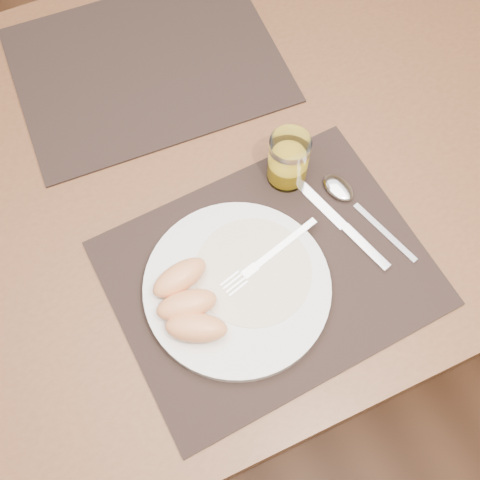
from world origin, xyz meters
name	(u,v)px	position (x,y,z in m)	size (l,w,h in m)	color
ground	(219,307)	(0.00, 0.00, 0.00)	(5.00, 5.00, 0.00)	#56331D
table	(207,186)	(0.00, 0.00, 0.67)	(1.40, 0.90, 0.75)	brown
placemat_near	(269,273)	(0.01, -0.22, 0.75)	(0.45, 0.35, 0.00)	black
placemat_far	(147,65)	(-0.01, 0.22, 0.75)	(0.45, 0.35, 0.00)	black
plate	(237,287)	(-0.05, -0.22, 0.76)	(0.27, 0.27, 0.02)	white
plate_dressing	(253,271)	(-0.02, -0.21, 0.77)	(0.17, 0.17, 0.00)	white
fork	(263,261)	(0.00, -0.21, 0.77)	(0.17, 0.06, 0.00)	silver
knife	(344,227)	(0.14, -0.20, 0.76)	(0.07, 0.22, 0.01)	silver
spoon	(345,194)	(0.17, -0.15, 0.76)	(0.07, 0.19, 0.01)	silver
juice_glass	(288,162)	(0.10, -0.08, 0.80)	(0.06, 0.06, 0.09)	white
grapefruit_wedges	(187,303)	(-0.12, -0.22, 0.79)	(0.10, 0.14, 0.03)	#EC9C60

